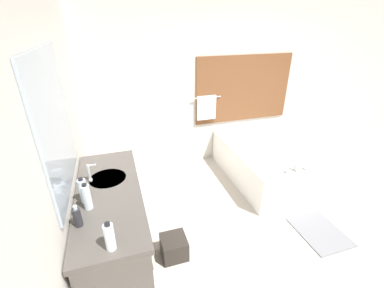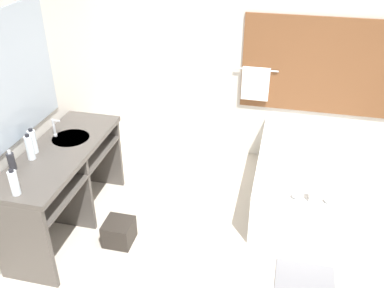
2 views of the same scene
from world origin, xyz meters
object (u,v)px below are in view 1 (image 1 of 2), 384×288
water_bottle_2 (110,237)px  bathtub (263,160)px  soap_dispenser (77,217)px  water_bottle_1 (87,197)px  water_bottle_3 (83,191)px  waste_bin (174,247)px

water_bottle_2 → bathtub: bearing=35.7°
soap_dispenser → water_bottle_1: bearing=71.7°
water_bottle_3 → soap_dispenser: 0.30m
water_bottle_2 → waste_bin: (0.55, 0.56, -0.86)m
water_bottle_1 → water_bottle_3: size_ratio=1.03×
water_bottle_3 → water_bottle_2: bearing=-71.4°
water_bottle_3 → soap_dispenser: water_bottle_3 is taller
bathtub → water_bottle_3: size_ratio=7.00×
water_bottle_1 → waste_bin: size_ratio=0.91×
water_bottle_3 → waste_bin: 1.15m
bathtub → waste_bin: bearing=-148.0°
soap_dispenser → waste_bin: (0.78, 0.25, -0.84)m
bathtub → water_bottle_3: water_bottle_3 is taller
water_bottle_3 → waste_bin: (0.76, -0.04, -0.87)m
water_bottle_2 → soap_dispenser: water_bottle_2 is taller
water_bottle_1 → water_bottle_3: water_bottle_1 is taller
bathtub → water_bottle_1: (-2.44, -1.14, 0.69)m
bathtub → soap_dispenser: size_ratio=8.92×
bathtub → soap_dispenser: bearing=-152.1°
bathtub → water_bottle_1: water_bottle_1 is taller
water_bottle_3 → soap_dispenser: size_ratio=1.27×
bathtub → waste_bin: size_ratio=6.24×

